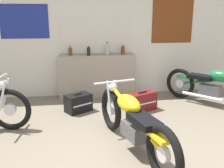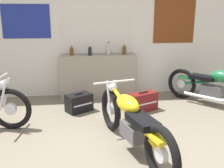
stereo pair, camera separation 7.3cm
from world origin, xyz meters
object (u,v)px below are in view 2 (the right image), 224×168
(bottle_leftmost, at_px, (72,51))
(bottle_right_center, at_px, (124,50))
(bottle_center, at_px, (109,49))
(motorcycle_green, at_px, (216,86))
(motorcycle_yellow, at_px, (132,122))
(hard_case_black, at_px, (79,103))
(bottle_left_center, at_px, (90,51))
(hard_case_darkred, at_px, (143,102))

(bottle_leftmost, xyz_separation_m, bottle_right_center, (1.13, -0.01, 0.01))
(bottle_center, bearing_deg, motorcycle_green, -24.50)
(bottle_leftmost, xyz_separation_m, motorcycle_yellow, (0.83, -2.47, -0.60))
(bottle_right_center, distance_m, hard_case_black, 1.60)
(bottle_left_center, height_order, motorcycle_yellow, bottle_left_center)
(motorcycle_green, height_order, hard_case_black, motorcycle_green)
(bottle_leftmost, relative_size, motorcycle_yellow, 0.10)
(hard_case_darkred, bearing_deg, hard_case_black, 174.19)
(bottle_leftmost, relative_size, bottle_right_center, 0.92)
(bottle_right_center, xyz_separation_m, motorcycle_yellow, (-0.30, -2.46, -0.61))
(bottle_left_center, relative_size, hard_case_darkred, 0.37)
(motorcycle_green, bearing_deg, motorcycle_yellow, -142.11)
(bottle_right_center, bearing_deg, hard_case_black, -137.36)
(motorcycle_yellow, xyz_separation_m, hard_case_darkred, (0.49, 1.42, -0.23))
(motorcycle_yellow, relative_size, hard_case_darkred, 3.47)
(bottle_leftmost, bearing_deg, bottle_left_center, -9.76)
(motorcycle_yellow, height_order, hard_case_darkred, motorcycle_yellow)
(bottle_left_center, height_order, hard_case_darkred, bottle_left_center)
(bottle_leftmost, height_order, bottle_right_center, bottle_right_center)
(hard_case_black, relative_size, hard_case_darkred, 0.91)
(hard_case_black, distance_m, hard_case_darkred, 1.20)
(motorcycle_yellow, bearing_deg, bottle_center, 91.01)
(bottle_left_center, bearing_deg, motorcycle_yellow, -79.54)
(bottle_left_center, relative_size, motorcycle_green, 0.14)
(motorcycle_green, bearing_deg, hard_case_black, 179.70)
(bottle_left_center, xyz_separation_m, bottle_center, (0.40, 0.04, 0.02))
(motorcycle_green, bearing_deg, bottle_leftmost, 161.38)
(bottle_leftmost, xyz_separation_m, hard_case_darkred, (1.32, -1.05, -0.83))
(bottle_right_center, bearing_deg, motorcycle_green, -29.28)
(bottle_center, xyz_separation_m, hard_case_darkred, (0.54, -1.02, -0.86))
(motorcycle_yellow, bearing_deg, hard_case_darkred, 70.86)
(bottle_left_center, bearing_deg, hard_case_black, -106.44)
(bottle_right_center, distance_m, motorcycle_green, 2.00)
(hard_case_darkred, bearing_deg, bottle_right_center, 100.51)
(bottle_leftmost, xyz_separation_m, bottle_left_center, (0.38, -0.07, 0.01))
(bottle_right_center, bearing_deg, bottle_leftmost, 179.64)
(motorcycle_green, xyz_separation_m, hard_case_black, (-2.66, 0.01, -0.24))
(motorcycle_yellow, distance_m, hard_case_black, 1.71)
(bottle_left_center, distance_m, hard_case_darkred, 1.60)
(bottle_left_center, relative_size, motorcycle_yellow, 0.11)
(bottle_right_center, bearing_deg, bottle_center, -176.96)
(bottle_right_center, distance_m, hard_case_darkred, 1.35)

